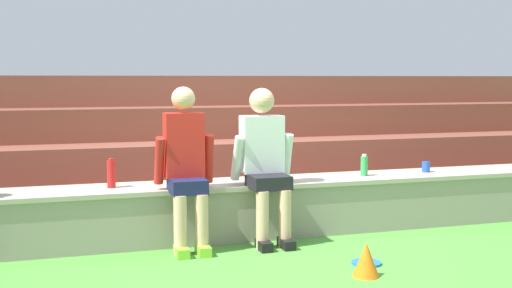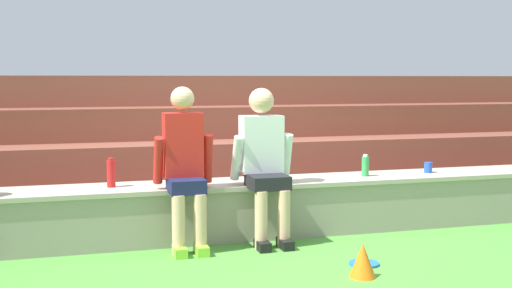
{
  "view_description": "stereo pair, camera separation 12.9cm",
  "coord_description": "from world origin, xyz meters",
  "views": [
    {
      "loc": [
        -1.88,
        -5.37,
        1.45
      ],
      "look_at": [
        -0.09,
        0.28,
        0.85
      ],
      "focal_mm": 45.22,
      "sensor_mm": 36.0,
      "label": 1
    },
    {
      "loc": [
        -1.76,
        -5.4,
        1.45
      ],
      "look_at": [
        -0.09,
        0.28,
        0.85
      ],
      "focal_mm": 45.22,
      "sensor_mm": 36.0,
      "label": 2
    }
  ],
  "objects": [
    {
      "name": "frisbee",
      "position": [
        0.44,
        -0.91,
        0.01
      ],
      "size": [
        0.24,
        0.24,
        0.02
      ],
      "primitive_type": "cylinder",
      "color": "blue",
      "rests_on": "ground"
    },
    {
      "name": "ground_plane",
      "position": [
        0.0,
        0.0,
        0.0
      ],
      "size": [
        80.0,
        80.0,
        0.0
      ],
      "primitive_type": "plane",
      "color": "#4C9338"
    },
    {
      "name": "water_bottle_near_left",
      "position": [
        -1.41,
        0.31,
        0.63
      ],
      "size": [
        0.07,
        0.07,
        0.26
      ],
      "color": "red",
      "rests_on": "stone_seating_wall"
    },
    {
      "name": "plastic_cup_middle",
      "position": [
        1.73,
        0.29,
        0.56
      ],
      "size": [
        0.08,
        0.08,
        0.11
      ],
      "primitive_type": "cylinder",
      "color": "blue",
      "rests_on": "stone_seating_wall"
    },
    {
      "name": "person_center",
      "position": [
        -0.1,
        0.0,
        0.74
      ],
      "size": [
        0.55,
        0.6,
        1.37
      ],
      "color": "#DBAD89",
      "rests_on": "ground"
    },
    {
      "name": "person_left_of_center",
      "position": [
        -0.81,
        -0.03,
        0.73
      ],
      "size": [
        0.51,
        0.52,
        1.39
      ],
      "color": "#DBAD89",
      "rests_on": "ground"
    },
    {
      "name": "water_bottle_center_gap",
      "position": [
        1.01,
        0.26,
        0.61
      ],
      "size": [
        0.07,
        0.07,
        0.21
      ],
      "color": "green",
      "rests_on": "stone_seating_wall"
    },
    {
      "name": "stone_seating_wall",
      "position": [
        0.0,
        0.28,
        0.27
      ],
      "size": [
        8.25,
        0.6,
        0.51
      ],
      "color": "gray",
      "rests_on": "ground"
    },
    {
      "name": "brick_bleachers",
      "position": [
        0.0,
        2.2,
        0.56
      ],
      "size": [
        9.39,
        2.29,
        1.49
      ],
      "color": "brown",
      "rests_on": "ground"
    },
    {
      "name": "sports_cone",
      "position": [
        0.29,
        -1.2,
        0.13
      ],
      "size": [
        0.2,
        0.2,
        0.25
      ],
      "primitive_type": "cone",
      "color": "orange",
      "rests_on": "ground"
    }
  ]
}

